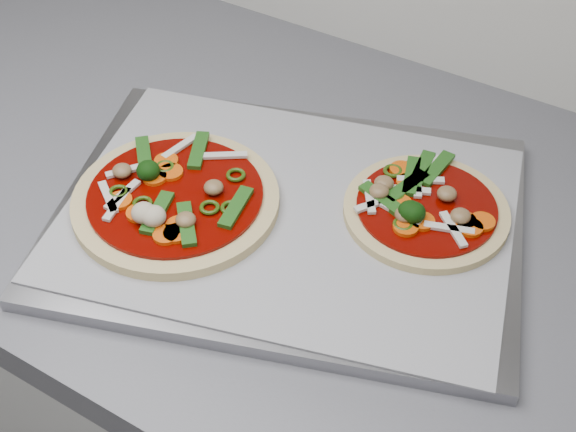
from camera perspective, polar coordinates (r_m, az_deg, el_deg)
The scene contains 6 objects.
base_cabinet at distance 1.21m, azimuth -0.13°, elevation -15.04°, with size 3.60×0.60×0.86m, color silver.
countertop at distance 0.86m, azimuth -0.18°, elevation 0.62°, with size 3.60×0.60×0.04m, color slate.
baking_tray at distance 0.81m, azimuth 0.03°, elevation -0.14°, with size 0.46×0.34×0.01m, color gray.
parchment at distance 0.80m, azimuth 0.03°, elevation 0.30°, with size 0.44×0.32×0.00m, color #9D9DA2.
pizza_left at distance 0.81m, azimuth -8.12°, elevation 1.23°, with size 0.21×0.21×0.04m.
pizza_right at distance 0.80m, azimuth 9.61°, elevation 0.62°, with size 0.17×0.17×0.03m.
Camera 1 is at (0.33, 0.77, 1.47)m, focal length 50.00 mm.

